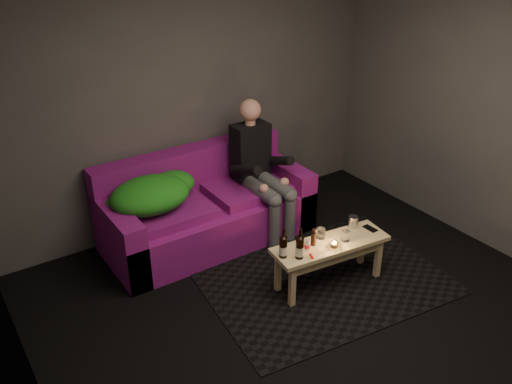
# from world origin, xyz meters

# --- Properties ---
(floor) EXTENTS (4.50, 4.50, 0.00)m
(floor) POSITION_xyz_m (0.00, 0.00, 0.00)
(floor) COLOR black
(floor) RESTS_ON ground
(room) EXTENTS (4.50, 4.50, 4.50)m
(room) POSITION_xyz_m (0.00, 0.47, 1.64)
(room) COLOR silver
(room) RESTS_ON ground
(rug) EXTENTS (2.15, 1.67, 0.01)m
(rug) POSITION_xyz_m (0.35, 0.64, 0.00)
(rug) COLOR black
(rug) RESTS_ON floor
(sofa) EXTENTS (1.94, 0.87, 0.84)m
(sofa) POSITION_xyz_m (-0.15, 1.82, 0.30)
(sofa) COLOR #720F6B
(sofa) RESTS_ON floor
(green_blanket) EXTENTS (0.85, 0.58, 0.29)m
(green_blanket) POSITION_xyz_m (-0.66, 1.81, 0.63)
(green_blanket) COLOR #287F17
(green_blanket) RESTS_ON sofa
(person) EXTENTS (0.35, 0.81, 1.30)m
(person) POSITION_xyz_m (0.37, 1.66, 0.67)
(person) COLOR black
(person) RESTS_ON sofa
(coffee_table) EXTENTS (1.03, 0.43, 0.41)m
(coffee_table) POSITION_xyz_m (0.35, 0.59, 0.34)
(coffee_table) COLOR #E7D287
(coffee_table) RESTS_ON rug
(beer_bottle_a) EXTENTS (0.07, 0.07, 0.26)m
(beer_bottle_a) POSITION_xyz_m (-0.10, 0.64, 0.50)
(beer_bottle_a) COLOR black
(beer_bottle_a) RESTS_ON coffee_table
(beer_bottle_b) EXTENTS (0.07, 0.07, 0.27)m
(beer_bottle_b) POSITION_xyz_m (-0.00, 0.56, 0.51)
(beer_bottle_b) COLOR black
(beer_bottle_b) RESTS_ON coffee_table
(salt_shaker) EXTENTS (0.06, 0.06, 0.09)m
(salt_shaker) POSITION_xyz_m (0.12, 0.62, 0.46)
(salt_shaker) COLOR silver
(salt_shaker) RESTS_ON coffee_table
(pepper_mill) EXTENTS (0.04, 0.04, 0.12)m
(pepper_mill) POSITION_xyz_m (0.20, 0.64, 0.47)
(pepper_mill) COLOR black
(pepper_mill) RESTS_ON coffee_table
(tumbler_back) EXTENTS (0.09, 0.09, 0.09)m
(tumbler_back) POSITION_xyz_m (0.32, 0.69, 0.45)
(tumbler_back) COLOR white
(tumbler_back) RESTS_ON coffee_table
(tealight) EXTENTS (0.06, 0.06, 0.05)m
(tealight) POSITION_xyz_m (0.33, 0.53, 0.43)
(tealight) COLOR white
(tealight) RESTS_ON coffee_table
(tumbler_front) EXTENTS (0.08, 0.08, 0.09)m
(tumbler_front) POSITION_xyz_m (0.46, 0.55, 0.45)
(tumbler_front) COLOR white
(tumbler_front) RESTS_ON coffee_table
(steel_cup) EXTENTS (0.09, 0.09, 0.11)m
(steel_cup) POSITION_xyz_m (0.65, 0.66, 0.47)
(steel_cup) COLOR silver
(steel_cup) RESTS_ON coffee_table
(smartphone) EXTENTS (0.07, 0.13, 0.01)m
(smartphone) POSITION_xyz_m (0.77, 0.57, 0.41)
(smartphone) COLOR black
(smartphone) RESTS_ON coffee_table
(red_lighter) EXTENTS (0.04, 0.07, 0.01)m
(red_lighter) POSITION_xyz_m (0.08, 0.52, 0.41)
(red_lighter) COLOR red
(red_lighter) RESTS_ON coffee_table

